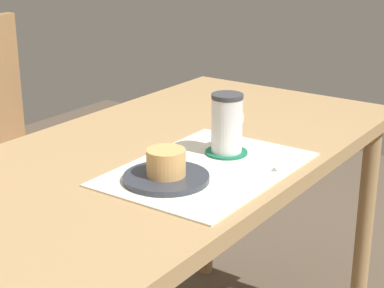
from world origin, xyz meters
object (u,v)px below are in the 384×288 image
object	(u,v)px
pastry_plate	(166,178)
pastry	(166,162)
dining_table	(158,183)
coffee_mug	(227,123)

from	to	relation	value
pastry_plate	pastry	bearing A→B (deg)	0.00
pastry_plate	pastry	size ratio (longest dim) A/B	2.21
dining_table	coffee_mug	size ratio (longest dim) A/B	10.30
pastry	coffee_mug	size ratio (longest dim) A/B	0.60
pastry_plate	coffee_mug	world-z (taller)	coffee_mug
dining_table	pastry	distance (m)	0.22
coffee_mug	dining_table	bearing A→B (deg)	118.08
dining_table	coffee_mug	distance (m)	0.22
dining_table	coffee_mug	xyz separation A→B (m)	(0.07, -0.14, 0.15)
dining_table	pastry_plate	size ratio (longest dim) A/B	7.84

